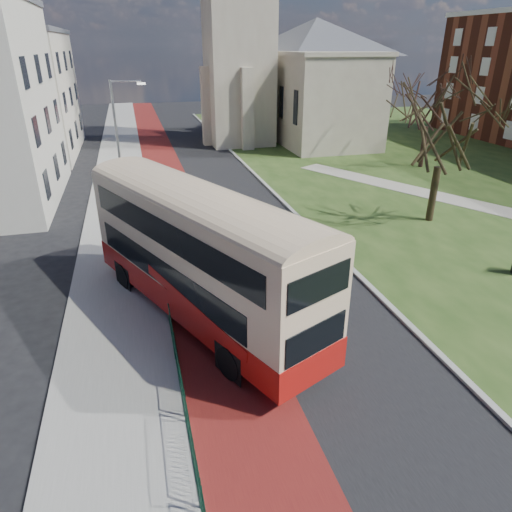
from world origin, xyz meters
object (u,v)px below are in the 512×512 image
object	(u,v)px
winter_tree_far	(431,93)
winter_tree_near	(446,121)
streetlamp	(120,140)
bus	(198,250)

from	to	relation	value
winter_tree_far	winter_tree_near	bearing A→B (deg)	-120.98
streetlamp	bus	distance (m)	14.85
streetlamp	winter_tree_near	size ratio (longest dim) A/B	0.92
winter_tree_far	bus	bearing A→B (deg)	-139.34
streetlamp	winter_tree_far	xyz separation A→B (m)	(25.55, 5.09, 1.71)
streetlamp	winter_tree_near	distance (m)	19.60
bus	winter_tree_near	xyz separation A→B (m)	(15.47, 7.35, 3.09)
streetlamp	bus	xyz separation A→B (m)	(2.72, -14.51, -1.64)
streetlamp	winter_tree_far	world-z (taller)	winter_tree_far
streetlamp	winter_tree_far	distance (m)	26.11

